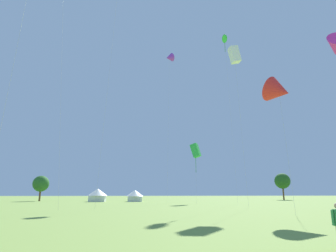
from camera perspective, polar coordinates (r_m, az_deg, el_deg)
name	(u,v)px	position (r m, az deg, el deg)	size (l,w,h in m)	color
kite_green_box	(196,151)	(62.82, 5.39, -4.78)	(2.59, 3.08, 12.42)	green
kite_red_delta	(279,91)	(33.97, 20.78, 6.38)	(4.19, 4.28, 14.54)	red
kite_purple_delta	(169,58)	(68.13, 0.25, 13.16)	(2.65, 2.81, 33.12)	purple
kite_green_parafoil	(225,39)	(68.99, 10.96, 16.30)	(2.45, 3.76, 36.09)	green
kite_white_box	(234,55)	(50.50, 12.81, 13.35)	(1.92, 1.87, 25.58)	white
festival_tent_right	(98,194)	(73.72, -13.55, -12.83)	(4.65, 4.65, 3.03)	white
festival_tent_left	(135,195)	(73.09, -6.46, -13.24)	(4.16, 4.16, 2.71)	white
tree_distant_left	(282,181)	(96.62, 21.37, -9.95)	(4.62, 4.62, 7.86)	brown
tree_distant_right	(41,184)	(82.86, -23.50, -10.27)	(4.03, 4.03, 6.35)	brown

